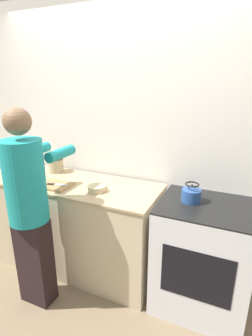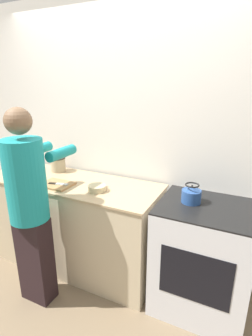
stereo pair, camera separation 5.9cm
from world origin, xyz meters
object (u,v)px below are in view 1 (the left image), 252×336
Objects in this scene: oven at (202,257)px; cutting_board at (55,185)px; knife at (56,184)px; canister_jar at (56,165)px; person at (29,205)px; kettle at (191,194)px; bowl_prep at (97,188)px.

oven is 3.24× the size of cutting_board.
canister_jar is (-0.27, 0.34, 0.06)m from knife.
canister_jar is at bearing 112.34° from person.
canister_jar is (-1.45, 0.17, 0.00)m from kettle.
knife reaches higher than cutting_board.
cutting_board is 1.21m from kettle.
bowl_prep is at bearing 49.40° from person.
person is 5.77× the size of cutting_board.
bowl_prep reaches higher than oven.
knife is 0.43m from canister_jar.
knife is 1.14× the size of canister_jar.
person is at bearing -130.60° from bowl_prep.
oven is at bearing 21.79° from person.
person reaches higher than cutting_board.
knife is (-1.31, -0.15, 0.48)m from oven.
canister_jar is (-0.65, 0.28, 0.05)m from bowl_prep.
person is at bearing -67.66° from canister_jar.
kettle is (1.16, 0.53, 0.09)m from person.
bowl_prep is at bearing -174.49° from oven.
canister_jar is at bearing 173.21° from kettle.
canister_jar is (-0.29, 0.70, 0.09)m from person.
person is at bearing -155.39° from kettle.
bowl_prep is (-0.79, -0.10, -0.05)m from kettle.
kettle reaches higher than bowl_prep.
bowl_prep is 0.96× the size of canister_jar.
oven is 1.68m from canister_jar.
person reaches higher than oven.
oven is 1.40m from knife.
knife is (0.02, -0.01, 0.01)m from cutting_board.
cutting_board is at bearing 95.99° from person.
canister_jar reaches higher than oven.
canister_jar is at bearing 157.04° from bowl_prep.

